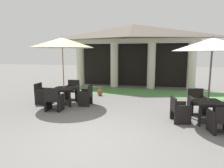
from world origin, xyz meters
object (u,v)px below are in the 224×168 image
patio_umbrella_near_foreground (213,45)px  patio_chair_near_foreground_west (179,110)px  patio_chair_near_foreground_south (221,120)px  patio_table_mid_left (64,90)px  patio_table_near_foreground (208,104)px  terracotta_urn (100,92)px  patio_chair_mid_left_east (86,96)px  patio_chair_near_foreground_north (197,103)px  patio_chair_mid_left_north (72,91)px  patio_umbrella_mid_left (62,43)px  patio_chair_mid_left_west (43,94)px  patio_chair_mid_left_south (54,100)px

patio_umbrella_near_foreground → patio_chair_near_foreground_west: bearing=-169.3°
patio_chair_near_foreground_south → patio_table_mid_left: 6.10m
patio_table_near_foreground → patio_table_mid_left: bearing=170.0°
terracotta_urn → patio_table_mid_left: bearing=-115.6°
patio_table_mid_left → patio_chair_mid_left_east: 1.03m
patio_chair_near_foreground_west → patio_chair_near_foreground_south: (1.06, -0.72, -0.01)m
patio_chair_near_foreground_north → patio_chair_mid_left_north: patio_chair_mid_left_north is taller
patio_chair_near_foreground_west → patio_chair_mid_left_north: bearing=-125.0°
patio_umbrella_mid_left → patio_chair_mid_left_north: patio_umbrella_mid_left is taller
patio_chair_near_foreground_south → patio_table_mid_left: patio_chair_near_foreground_south is taller
patio_umbrella_near_foreground → patio_chair_near_foreground_south: (0.17, -0.89, -2.11)m
patio_table_mid_left → patio_chair_mid_left_west: size_ratio=1.07×
patio_chair_mid_left_east → patio_chair_mid_left_west: bearing=90.0°
patio_umbrella_mid_left → terracotta_urn: (1.00, 2.09, -2.49)m
patio_table_near_foreground → patio_chair_near_foreground_north: (-0.17, 0.90, -0.18)m
patio_table_mid_left → terracotta_urn: patio_table_mid_left is taller
patio_chair_near_foreground_north → patio_umbrella_mid_left: (-5.45, 0.09, 2.24)m
patio_chair_near_foreground_north → patio_umbrella_mid_left: patio_umbrella_mid_left is taller
patio_table_near_foreground → patio_chair_mid_left_west: 6.69m
patio_table_near_foreground → patio_umbrella_mid_left: bearing=170.0°
patio_chair_near_foreground_north → patio_chair_near_foreground_west: size_ratio=1.10×
patio_table_mid_left → patio_table_near_foreground: bearing=-10.0°
patio_table_mid_left → patio_chair_mid_left_north: size_ratio=1.05×
patio_chair_near_foreground_north → terracotta_urn: patio_chair_near_foreground_north is taller
patio_table_mid_left → patio_umbrella_mid_left: 2.03m
patio_chair_near_foreground_north → patio_chair_mid_left_west: size_ratio=1.01×
terracotta_urn → patio_chair_near_foreground_south: bearing=-39.7°
patio_chair_mid_left_south → patio_chair_mid_left_east: bearing=45.1°
patio_chair_near_foreground_south → patio_chair_mid_left_south: 5.79m
patio_chair_mid_left_south → patio_table_near_foreground: bearing=-4.0°
patio_chair_near_foreground_north → patio_chair_near_foreground_west: 1.29m
patio_chair_mid_left_south → patio_chair_near_foreground_north: bearing=5.5°
patio_chair_near_foreground_north → patio_table_mid_left: bearing=-11.7°
patio_table_near_foreground → terracotta_urn: patio_table_near_foreground is taller
patio_umbrella_near_foreground → patio_chair_mid_left_south: 5.93m
patio_chair_near_foreground_west → patio_chair_mid_left_west: bearing=-111.5°
patio_umbrella_near_foreground → patio_chair_mid_left_north: 6.38m
patio_table_near_foreground → patio_umbrella_near_foreground: size_ratio=0.36×
patio_chair_near_foreground_west → patio_chair_mid_left_east: 3.93m
patio_table_mid_left → patio_chair_mid_left_south: (0.07, -1.00, -0.21)m
patio_chair_near_foreground_north → patio_chair_near_foreground_west: bearing=45.1°
patio_chair_near_foreground_west → patio_chair_mid_left_east: patio_chair_mid_left_east is taller
patio_chair_near_foreground_south → patio_chair_mid_left_south: size_ratio=0.87×
patio_chair_near_foreground_west → patio_chair_mid_left_west: 5.84m
terracotta_urn → patio_chair_near_foreground_north: bearing=-26.2°
patio_chair_near_foreground_south → patio_umbrella_mid_left: size_ratio=0.27×
patio_chair_near_foreground_south → terracotta_urn: size_ratio=1.89×
patio_chair_mid_left_west → patio_chair_mid_left_east: bearing=90.0°
patio_chair_mid_left_south → patio_chair_mid_left_north: bearing=90.0°
patio_chair_mid_left_east → patio_chair_mid_left_north: patio_chair_mid_left_north is taller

